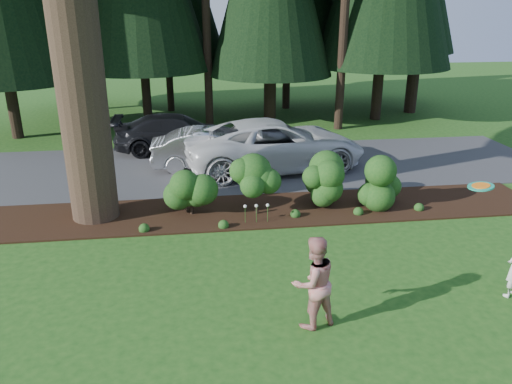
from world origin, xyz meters
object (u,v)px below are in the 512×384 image
Objects in this scene: car_white_suv at (275,145)px; car_dark_suv at (178,133)px; frisbee at (481,186)px; car_silver_wagon at (211,149)px; adult at (314,282)px.

car_white_suv is 1.27× the size of car_dark_suv.
car_white_suv is 8.97m from frisbee.
car_silver_wagon is 8.98× the size of frisbee.
car_silver_wagon is 0.85× the size of car_dark_suv.
frisbee is at bearing -152.41° from car_silver_wagon.
car_white_suv reaches higher than car_silver_wagon.
car_dark_suv is 10.60× the size of frisbee.
car_dark_suv is at bearing 42.69° from car_white_suv.
car_dark_suv is at bearing -97.09° from adult.
frisbee reaches higher than adult.
car_white_suv is at bearing -114.37° from adult.
car_silver_wagon is 2.25m from car_white_suv.
car_silver_wagon is at bearing -152.93° from car_dark_suv.
adult reaches higher than car_silver_wagon.
car_silver_wagon is 9.74m from adult.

